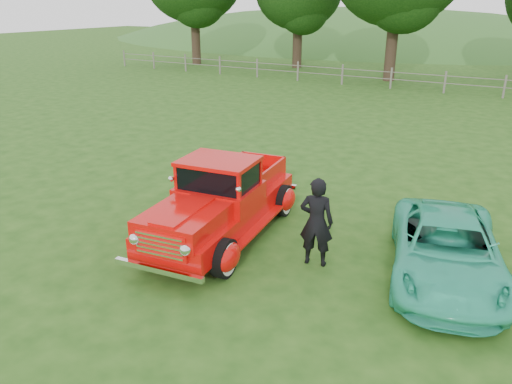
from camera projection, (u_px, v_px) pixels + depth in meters
The scene contains 6 objects.
ground at pixel (221, 259), 10.00m from camera, with size 140.00×140.00×0.00m, color #1F4813.
distant_hills at pixel (466, 81), 61.40m from camera, with size 116.00×60.00×18.00m.
fence_line at pixel (445, 82), 27.48m from camera, with size 48.00×0.12×1.20m.
red_pickup at pixel (221, 202), 10.69m from camera, with size 2.66×5.15×1.78m.
teal_sedan at pixel (447, 250), 9.12m from camera, with size 1.91×4.14×1.15m, color #2EBB93.
man at pixel (316, 222), 9.51m from camera, with size 0.65×0.43×1.78m, color black.
Camera 1 is at (5.08, -7.27, 4.85)m, focal length 35.00 mm.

